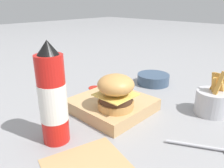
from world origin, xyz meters
TOP-DOWN VIEW (x-y plane):
  - ground_plane at (0.00, 0.00)m, footprint 6.00×6.00m
  - serving_board at (-0.03, 0.03)m, footprint 0.21×0.21m
  - burger at (-0.07, -0.01)m, footprint 0.10×0.10m
  - ketchup_bottle at (-0.24, 0.02)m, footprint 0.06×0.06m
  - fries_basket at (0.15, -0.19)m, footprint 0.09×0.09m
  - side_bowl at (0.25, 0.07)m, footprint 0.13×0.13m
  - spoon at (-0.01, -0.28)m, footprint 0.10×0.16m
  - ketchup_puddle at (0.05, 0.21)m, footprint 0.05×0.05m

SIDE VIEW (x-z plane):
  - ground_plane at x=0.00m, z-range 0.00..0.00m
  - ketchup_puddle at x=0.05m, z-range 0.00..0.00m
  - spoon at x=-0.01m, z-range 0.00..0.01m
  - serving_board at x=-0.03m, z-range 0.00..0.04m
  - side_bowl at x=0.25m, z-range 0.00..0.04m
  - fries_basket at x=0.15m, z-range -0.03..0.11m
  - burger at x=-0.07m, z-range 0.04..0.13m
  - ketchup_bottle at x=-0.24m, z-range -0.01..0.23m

